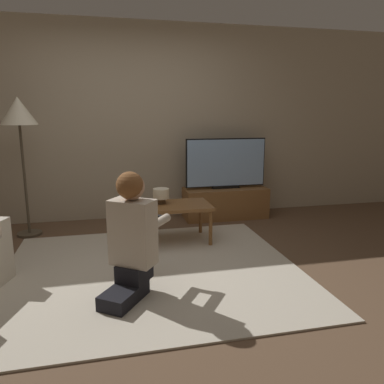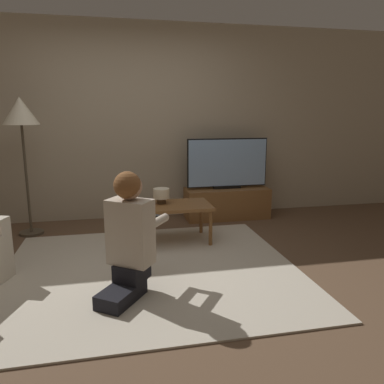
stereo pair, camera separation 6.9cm
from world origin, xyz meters
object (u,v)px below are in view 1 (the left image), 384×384
tv (226,163)px  person_kneeling (132,233)px  floor_lamp (19,118)px  table_lamp (161,195)px  coffee_table (170,209)px

tv → person_kneeling: (-1.41, -2.01, -0.24)m
floor_lamp → table_lamp: (1.51, -0.57, -0.83)m
tv → person_kneeling: tv is taller
coffee_table → person_kneeling: person_kneeling is taller
person_kneeling → table_lamp: person_kneeling is taller
floor_lamp → table_lamp: size_ratio=8.95×
floor_lamp → person_kneeling: bearing=-58.5°
coffee_table → table_lamp: size_ratio=4.93×
tv → person_kneeling: size_ratio=1.12×
person_kneeling → table_lamp: 1.30m
person_kneeling → coffee_table: bearing=-78.0°
coffee_table → floor_lamp: 1.99m
tv → coffee_table: bearing=-137.3°
coffee_table → table_lamp: table_lamp is taller
coffee_table → table_lamp: (-0.09, 0.07, 0.15)m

